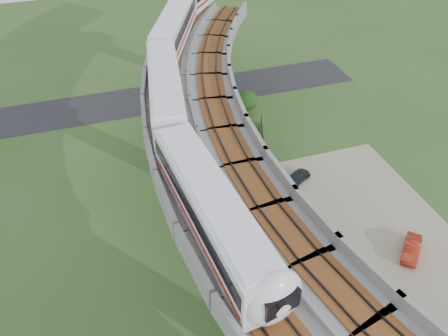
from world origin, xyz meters
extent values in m
plane|color=#345120|center=(0.00, 0.00, 0.00)|extent=(160.00, 160.00, 0.00)
cube|color=gray|center=(14.00, -2.00, 0.02)|extent=(18.00, 26.00, 0.04)
cube|color=#232326|center=(0.00, 30.00, 0.01)|extent=(60.00, 8.00, 0.03)
cube|color=#99968E|center=(9.12, 31.80, 4.20)|extent=(2.86, 2.93, 8.40)
cube|color=#99968E|center=(9.12, 31.80, 9.00)|extent=(7.21, 5.74, 1.20)
cube|color=#99968E|center=(0.91, 10.42, 4.20)|extent=(2.35, 2.51, 8.40)
cube|color=#99968E|center=(0.91, 10.42, 9.00)|extent=(7.31, 3.58, 1.20)
cube|color=#99968E|center=(0.91, -10.42, 4.20)|extent=(2.35, 2.51, 8.40)
cube|color=#99968E|center=(0.91, -10.42, 9.00)|extent=(7.31, 3.58, 1.20)
cube|color=gray|center=(6.19, 26.54, 10.00)|extent=(16.42, 20.91, 0.80)
cube|color=gray|center=(2.33, 28.44, 10.90)|extent=(8.66, 17.08, 1.00)
cube|color=gray|center=(10.04, 24.64, 10.90)|extent=(8.66, 17.08, 1.00)
cube|color=brown|center=(4.21, 27.51, 10.46)|extent=(10.68, 18.08, 0.12)
cube|color=black|center=(4.21, 27.51, 10.58)|extent=(9.69, 17.59, 0.12)
cube|color=brown|center=(8.16, 25.56, 10.46)|extent=(10.68, 18.08, 0.12)
cube|color=black|center=(8.16, 25.56, 10.58)|extent=(9.69, 17.59, 0.12)
cube|color=gray|center=(0.70, 9.13, 10.00)|extent=(11.77, 20.03, 0.80)
cube|color=gray|center=(-3.55, 9.78, 10.90)|extent=(3.22, 18.71, 1.00)
cube|color=gray|center=(4.95, 8.47, 10.90)|extent=(3.22, 18.71, 1.00)
cube|color=brown|center=(-1.48, 9.46, 10.46)|extent=(5.44, 19.05, 0.12)
cube|color=black|center=(-1.48, 9.46, 10.58)|extent=(4.35, 18.88, 0.12)
cube|color=brown|center=(2.87, 8.79, 10.46)|extent=(5.44, 19.05, 0.12)
cube|color=black|center=(2.87, 8.79, 10.58)|extent=(4.35, 18.88, 0.12)
cube|color=gray|center=(0.70, -9.13, 10.00)|extent=(11.77, 20.03, 0.80)
cube|color=gray|center=(-3.55, -9.78, 10.90)|extent=(3.22, 18.71, 1.00)
cube|color=gray|center=(4.95, -8.47, 10.90)|extent=(3.22, 18.71, 1.00)
cube|color=brown|center=(-1.48, -9.46, 10.46)|extent=(5.44, 19.05, 0.12)
cube|color=black|center=(-1.48, -9.46, 10.58)|extent=(4.35, 18.88, 0.12)
cube|color=brown|center=(2.87, -8.79, 10.46)|extent=(5.44, 19.05, 0.12)
cube|color=black|center=(2.87, -8.79, 10.58)|extent=(4.35, 18.88, 0.12)
cube|color=white|center=(-1.91, -6.02, 12.24)|extent=(4.14, 15.19, 3.20)
cube|color=white|center=(-1.91, -6.02, 13.94)|extent=(3.53, 14.39, 0.22)
cube|color=black|center=(-1.91, -6.02, 12.69)|extent=(4.14, 14.60, 1.15)
cube|color=#AE1811|center=(-1.91, -6.02, 11.49)|extent=(4.14, 14.60, 0.30)
cube|color=black|center=(-1.91, -6.02, 10.78)|extent=(3.12, 12.87, 0.28)
cube|color=white|center=(-1.46, 9.54, 12.24)|extent=(4.97, 15.24, 3.20)
cube|color=white|center=(-1.46, 9.54, 13.94)|extent=(4.32, 14.41, 0.22)
cube|color=black|center=(-1.46, 9.54, 12.69)|extent=(4.93, 14.65, 1.15)
cube|color=#AE1811|center=(-1.46, 9.54, 11.49)|extent=(4.93, 14.65, 0.30)
cube|color=black|center=(-1.46, 9.54, 10.78)|extent=(3.83, 12.89, 0.28)
cube|color=white|center=(2.82, 24.49, 12.24)|extent=(8.39, 14.85, 3.20)
cube|color=white|center=(2.82, 24.49, 13.94)|extent=(7.60, 13.95, 0.22)
cube|color=black|center=(2.82, 24.49, 12.69)|extent=(8.21, 14.32, 1.15)
cube|color=#AE1811|center=(2.82, 24.49, 11.49)|extent=(8.21, 14.32, 0.30)
cube|color=black|center=(2.82, 24.49, 10.78)|extent=(6.77, 12.47, 0.28)
ellipsoid|color=white|center=(-0.79, -13.18, 12.39)|extent=(3.64, 2.48, 3.64)
cylinder|color=#2D382D|center=(12.25, 19.29, 0.75)|extent=(0.08, 0.08, 1.50)
cube|color=#2D382D|center=(11.38, 16.98, 0.75)|extent=(1.69, 4.77, 1.40)
cylinder|color=#2D382D|center=(10.62, 14.63, 0.75)|extent=(0.08, 0.08, 1.50)
cube|color=#2D382D|center=(9.98, 12.24, 0.75)|extent=(1.23, 4.91, 1.40)
cylinder|color=#2D382D|center=(9.45, 9.83, 0.75)|extent=(0.08, 0.08, 1.50)
cube|color=#2D382D|center=(9.03, 7.39, 0.75)|extent=(0.75, 4.99, 1.40)
cylinder|color=#2D382D|center=(8.74, 4.94, 0.75)|extent=(0.08, 0.08, 1.50)
cube|color=#2D382D|center=(8.56, 2.47, 0.75)|extent=(0.27, 5.04, 1.40)
cylinder|color=#2D382D|center=(8.50, 0.00, 0.75)|extent=(0.08, 0.08, 1.50)
cube|color=#2D382D|center=(8.56, -2.47, 0.75)|extent=(0.27, 5.04, 1.40)
cylinder|color=#2D382D|center=(8.74, -4.94, 0.75)|extent=(0.08, 0.08, 1.50)
cube|color=#2D382D|center=(9.03, -7.39, 0.75)|extent=(0.75, 4.99, 1.40)
cylinder|color=#2D382D|center=(9.45, -9.83, 0.75)|extent=(0.08, 0.08, 1.50)
cylinder|color=#382314|center=(11.14, 22.25, 0.53)|extent=(0.18, 0.18, 1.07)
ellipsoid|color=#1B3A12|center=(11.14, 22.25, 2.00)|extent=(3.12, 3.12, 2.65)
cylinder|color=#382314|center=(8.53, 14.83, 0.53)|extent=(0.18, 0.18, 1.07)
ellipsoid|color=#1B3A12|center=(8.53, 14.83, 1.73)|extent=(2.19, 2.19, 1.86)
cylinder|color=#382314|center=(7.36, 10.69, 0.53)|extent=(0.18, 0.18, 1.05)
ellipsoid|color=#1B3A12|center=(7.36, 10.69, 1.69)|extent=(2.12, 2.12, 1.80)
cylinder|color=#382314|center=(6.42, 3.23, 0.60)|extent=(0.18, 0.18, 1.19)
ellipsoid|color=#1B3A12|center=(6.42, 3.23, 1.84)|extent=(2.14, 2.14, 1.82)
cylinder|color=#382314|center=(6.73, -4.55, 0.74)|extent=(0.18, 0.18, 1.48)
ellipsoid|color=#1B3A12|center=(6.73, -4.55, 2.43)|extent=(3.17, 3.17, 2.69)
ellipsoid|color=#1B3A12|center=(8.03, -11.50, 2.54)|extent=(3.08, 3.08, 2.62)
imported|color=white|center=(10.90, -4.92, 0.61)|extent=(3.05, 3.49, 1.14)
imported|color=#A1210E|center=(17.12, -5.10, 0.67)|extent=(3.64, 3.70, 1.27)
imported|color=black|center=(11.68, 7.39, 0.58)|extent=(4.01, 3.13, 1.08)
camera|label=1|loc=(-7.13, -24.69, 31.21)|focal=35.00mm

